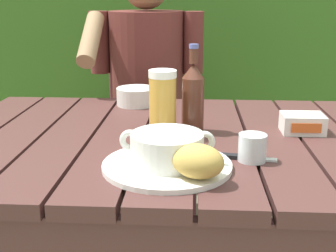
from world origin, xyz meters
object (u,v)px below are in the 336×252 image
Objects in this scene: person_eating at (146,85)px; serving_plate at (167,165)px; soup_bowl at (167,148)px; water_glass_small at (252,148)px; bread_roll at (198,161)px; beer_glass at (163,104)px; beer_bottle at (193,97)px; butter_tub at (302,123)px; diner_bowl at (136,96)px; table_knife at (236,157)px; chair_near_diner at (151,127)px.

person_eating is 4.20× the size of serving_plate.
soup_bowl is (0.15, -0.93, 0.04)m from person_eating.
person_eating is at bearing 99.07° from serving_plate.
bread_roll is at bearing -133.46° from water_glass_small.
bread_roll is at bearing -49.40° from serving_plate.
serving_plate is at bearing 130.60° from bread_roll.
beer_bottle is at bearing 28.38° from beer_glass.
beer_bottle is 0.28m from water_glass_small.
butter_tub reaches higher than serving_plate.
serving_plate is at bearing 82.87° from soup_bowl.
diner_bowl reaches higher than serving_plate.
water_glass_small is (0.35, -0.88, 0.03)m from person_eating.
beer_glass is 0.38m from diner_bowl.
serving_plate is at bearing -101.32° from beer_bottle.
table_knife is (0.31, -0.86, -0.00)m from person_eating.
water_glass_small is 0.48× the size of diner_bowl.
soup_bowl reaches higher than serving_plate.
diner_bowl is (-0.52, 0.30, 0.00)m from butter_tub.
serving_plate is 0.25m from beer_glass.
diner_bowl is at bearing 103.83° from soup_bowl.
chair_near_diner is at bearing 97.37° from serving_plate.
person_eating is 18.60× the size of water_glass_small.
chair_near_diner is 1.18m from soup_bowl.
beer_glass is (-0.10, 0.32, 0.04)m from bread_roll.
beer_glass is at bearing 106.71° from bread_roll.
soup_bowl is 0.21m from water_glass_small.
soup_bowl is (-0.00, -0.00, 0.04)m from serving_plate.
person_eating is at bearing 129.00° from butter_tub.
table_knife is (0.09, 0.15, -0.04)m from bread_roll.
person_eating is 0.34m from diner_bowl.
beer_bottle reaches higher than beer_glass.
serving_plate is 0.61m from diner_bowl.
beer_glass is at bearing 96.37° from serving_plate.
butter_tub is at bearing -30.25° from diner_bowl.
chair_near_diner is at bearing 89.18° from person_eating.
beer_glass is 0.27m from table_knife.
beer_bottle is at bearing -76.56° from chair_near_diner.
beer_bottle is (0.08, 0.04, 0.01)m from beer_glass.
person_eating is at bearing 107.49° from beer_bottle.
beer_bottle is (0.06, 0.28, 0.10)m from serving_plate.
chair_near_diner is at bearing 100.08° from bread_roll.
table_knife is at bearing 22.84° from soup_bowl.
butter_tub is at bearing 38.35° from soup_bowl.
person_eating reaches higher than diner_bowl.
diner_bowl is at bearing 108.56° from beer_glass.
person_eating is at bearing 111.64° from water_glass_small.
beer_bottle is (0.21, -0.65, 0.10)m from person_eating.
butter_tub is 0.73× the size of table_knife.
bread_roll is at bearing -88.04° from beer_bottle.
person_eating is 10.60× the size of butter_tub.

